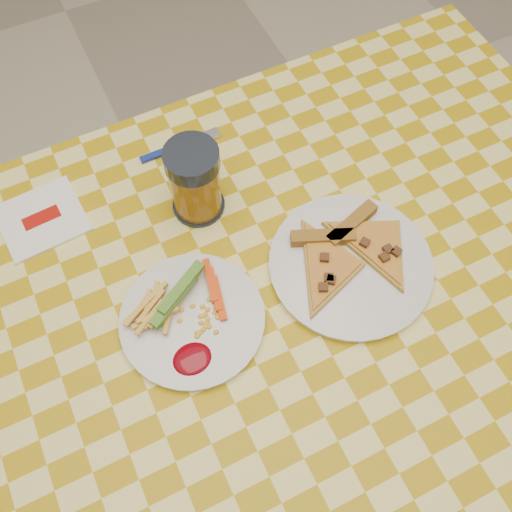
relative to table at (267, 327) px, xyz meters
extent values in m
plane|color=beige|center=(0.00, 0.00, -0.68)|extent=(8.00, 8.00, 0.00)
cylinder|color=white|center=(0.54, 0.34, -0.33)|extent=(0.06, 0.06, 0.71)
cube|color=#592D1E|center=(0.00, 0.00, 0.05)|extent=(1.20, 0.80, 0.04)
cylinder|color=silver|center=(-0.11, 0.03, 0.08)|extent=(0.21, 0.21, 0.01)
cylinder|color=silver|center=(0.15, 0.01, 0.08)|extent=(0.26, 0.26, 0.01)
cube|color=#27620F|center=(-0.11, 0.06, 0.11)|extent=(0.10, 0.08, 0.02)
cube|color=#EF420A|center=(-0.06, 0.06, 0.09)|extent=(0.06, 0.08, 0.02)
ellipsoid|color=maroon|center=(-0.13, -0.03, 0.09)|extent=(0.06, 0.05, 0.01)
cube|color=olive|center=(0.13, 0.06, 0.10)|extent=(0.10, 0.06, 0.02)
cube|color=olive|center=(0.18, 0.06, 0.10)|extent=(0.10, 0.05, 0.02)
cylinder|color=black|center=(-0.02, 0.21, 0.08)|extent=(0.09, 0.09, 0.01)
cylinder|color=#89550E|center=(-0.02, 0.21, 0.13)|extent=(0.08, 0.08, 0.11)
cylinder|color=black|center=(-0.02, 0.21, 0.20)|extent=(0.08, 0.08, 0.03)
cube|color=white|center=(-0.26, 0.30, 0.08)|extent=(0.14, 0.13, 0.01)
cube|color=#AC1109|center=(-0.26, 0.30, 0.08)|extent=(0.06, 0.03, 0.00)
cube|color=navy|center=(-0.02, 0.34, 0.08)|extent=(0.10, 0.01, 0.01)
cube|color=white|center=(0.05, 0.34, 0.08)|extent=(0.05, 0.02, 0.00)
camera|label=1|loc=(-0.16, -0.29, 0.86)|focal=40.00mm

